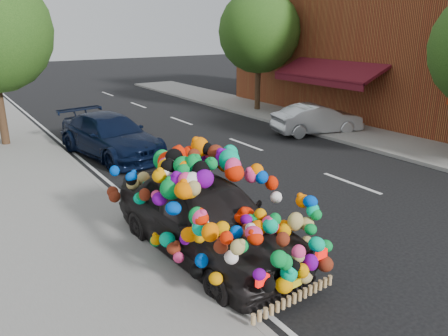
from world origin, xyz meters
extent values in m
plane|color=black|center=(0.00, 0.00, 0.00)|extent=(100.00, 100.00, 0.00)
cube|color=gray|center=(-4.30, 0.00, 0.06)|extent=(4.00, 60.00, 0.12)
cube|color=gray|center=(-2.35, 0.00, 0.07)|extent=(0.15, 60.00, 0.13)
cube|color=gray|center=(8.20, 3.00, 0.06)|extent=(3.00, 40.00, 0.12)
cube|color=#56101A|center=(8.70, 6.00, 2.35)|extent=(1.62, 5.20, 0.75)
cube|color=#56101A|center=(7.95, 6.00, 1.95)|extent=(0.06, 5.20, 0.35)
cylinder|color=#332114|center=(-3.80, 9.50, 1.36)|extent=(0.28, 0.28, 2.73)
cylinder|color=#332114|center=(8.00, 10.00, 1.32)|extent=(0.28, 0.28, 2.64)
sphere|color=#184111|center=(8.00, 10.00, 3.90)|extent=(4.00, 4.00, 4.00)
imported|color=black|center=(-1.80, -1.11, 0.77)|extent=(2.11, 4.62, 1.54)
cube|color=red|center=(-2.27, -3.42, 0.78)|extent=(0.22, 0.07, 0.14)
cube|color=red|center=(-1.03, -3.34, 0.78)|extent=(0.22, 0.07, 0.14)
cube|color=yellow|center=(-1.65, -3.39, 0.48)|extent=(0.34, 0.06, 0.12)
imported|color=black|center=(-1.01, 6.30, 0.69)|extent=(2.66, 4.98, 1.37)
imported|color=#B7BABF|center=(7.00, 4.77, 0.60)|extent=(3.82, 2.16, 1.19)
camera|label=1|loc=(-5.64, -7.55, 4.18)|focal=35.00mm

